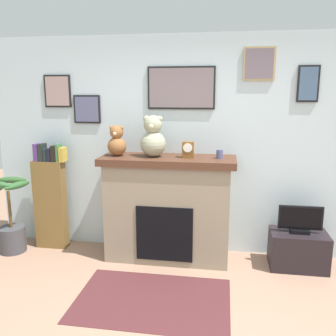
{
  "coord_description": "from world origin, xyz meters",
  "views": [
    {
      "loc": [
        0.28,
        -2.31,
        1.94
      ],
      "look_at": [
        -0.35,
        1.67,
        1.09
      ],
      "focal_mm": 38.46,
      "sensor_mm": 36.0,
      "label": 1
    }
  ],
  "objects": [
    {
      "name": "back_wall",
      "position": [
        -0.0,
        2.0,
        1.31
      ],
      "size": [
        5.2,
        0.15,
        2.6
      ],
      "color": "silver",
      "rests_on": "ground_plane"
    },
    {
      "name": "bookshelf",
      "position": [
        -1.85,
        1.74,
        0.63
      ],
      "size": [
        0.42,
        0.16,
        1.33
      ],
      "color": "brown",
      "rests_on": "ground_plane"
    },
    {
      "name": "television",
      "position": [
        1.14,
        1.64,
        0.56
      ],
      "size": [
        0.47,
        0.14,
        0.31
      ],
      "color": "black",
      "rests_on": "tv_stand"
    },
    {
      "name": "potted_plant",
      "position": [
        -2.28,
        1.51,
        0.35
      ],
      "size": [
        0.52,
        0.45,
        0.93
      ],
      "color": "#3F3F44",
      "rests_on": "ground_plane"
    },
    {
      "name": "teddy_bear_grey",
      "position": [
        -0.94,
        1.65,
        1.38
      ],
      "size": [
        0.22,
        0.22,
        0.35
      ],
      "color": "brown",
      "rests_on": "fireplace"
    },
    {
      "name": "tv_stand",
      "position": [
        1.14,
        1.64,
        0.21
      ],
      "size": [
        0.62,
        0.4,
        0.41
      ],
      "primitive_type": "cube",
      "color": "black",
      "rests_on": "ground_plane"
    },
    {
      "name": "candle_jar",
      "position": [
        0.23,
        1.65,
        1.27
      ],
      "size": [
        0.08,
        0.08,
        0.1
      ],
      "primitive_type": "cylinder",
      "color": "#4C517A",
      "rests_on": "fireplace"
    },
    {
      "name": "area_rug",
      "position": [
        -0.35,
        0.73,
        0.0
      ],
      "size": [
        1.46,
        0.98,
        0.01
      ],
      "primitive_type": "cube",
      "color": "#4D2326",
      "rests_on": "ground_plane"
    },
    {
      "name": "teddy_bear_brown",
      "position": [
        -0.51,
        1.65,
        1.43
      ],
      "size": [
        0.29,
        0.29,
        0.47
      ],
      "color": "#9D9F82",
      "rests_on": "fireplace"
    },
    {
      "name": "fireplace",
      "position": [
        -0.35,
        1.67,
        0.62
      ],
      "size": [
        1.53,
        0.59,
        1.22
      ],
      "color": "gray",
      "rests_on": "ground_plane"
    },
    {
      "name": "mantel_clock",
      "position": [
        -0.12,
        1.65,
        1.31
      ],
      "size": [
        0.13,
        0.09,
        0.18
      ],
      "color": "brown",
      "rests_on": "fireplace"
    }
  ]
}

